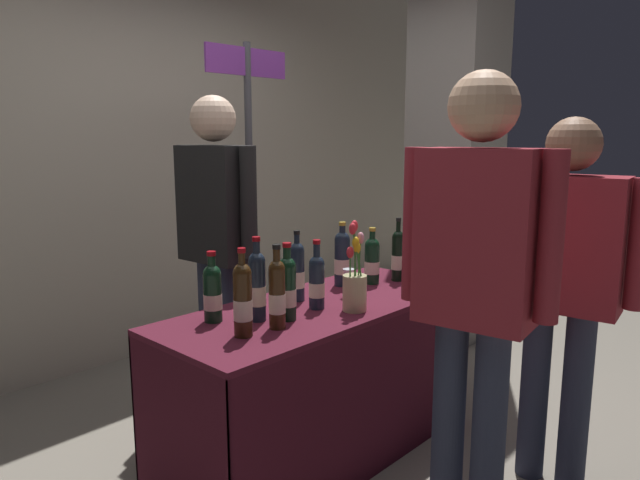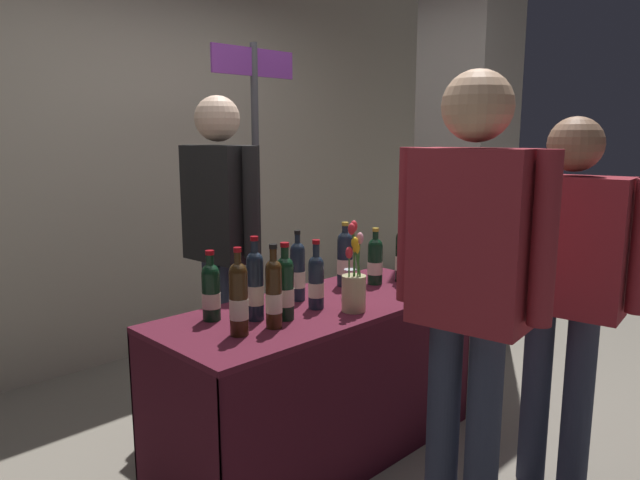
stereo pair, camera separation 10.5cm
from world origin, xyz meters
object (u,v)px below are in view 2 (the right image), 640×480
(vendor_presenter, at_px, (221,227))
(tasting_table, at_px, (320,352))
(wine_glass_near_vendor, at_px, (350,277))
(concrete_pillar, at_px, (468,100))
(display_bottle_0, at_px, (316,281))
(featured_wine_bottle, at_px, (285,287))
(booth_signpost, at_px, (256,175))
(taster_foreground_right, at_px, (470,276))
(flower_vase, at_px, (354,285))

(vendor_presenter, bearing_deg, tasting_table, 0.85)
(wine_glass_near_vendor, bearing_deg, concrete_pillar, 14.64)
(concrete_pillar, xyz_separation_m, display_bottle_0, (-1.99, -0.48, -0.88))
(featured_wine_bottle, height_order, display_bottle_0, featured_wine_bottle)
(vendor_presenter, height_order, booth_signpost, booth_signpost)
(vendor_presenter, bearing_deg, wine_glass_near_vendor, 16.03)
(display_bottle_0, height_order, booth_signpost, booth_signpost)
(featured_wine_bottle, bearing_deg, wine_glass_near_vendor, 6.10)
(tasting_table, relative_size, taster_foreground_right, 0.92)
(featured_wine_bottle, xyz_separation_m, booth_signpost, (0.64, 0.99, 0.39))
(concrete_pillar, distance_m, vendor_presenter, 2.13)
(wine_glass_near_vendor, xyz_separation_m, taster_foreground_right, (-0.29, -0.81, 0.20))
(vendor_presenter, bearing_deg, display_bottle_0, -3.95)
(concrete_pillar, relative_size, taster_foreground_right, 2.04)
(flower_vase, bearing_deg, concrete_pillar, 18.23)
(featured_wine_bottle, bearing_deg, flower_vase, -22.80)
(featured_wine_bottle, distance_m, wine_glass_near_vendor, 0.46)
(wine_glass_near_vendor, height_order, taster_foreground_right, taster_foreground_right)
(wine_glass_near_vendor, distance_m, vendor_presenter, 0.77)
(featured_wine_bottle, xyz_separation_m, display_bottle_0, (0.20, 0.02, -0.01))
(wine_glass_near_vendor, bearing_deg, vendor_presenter, 109.84)
(wine_glass_near_vendor, bearing_deg, featured_wine_bottle, -173.90)
(taster_foreground_right, height_order, booth_signpost, booth_signpost)
(display_bottle_0, xyz_separation_m, booth_signpost, (0.44, 0.96, 0.40))
(taster_foreground_right, bearing_deg, concrete_pillar, -65.58)
(featured_wine_bottle, bearing_deg, tasting_table, 12.17)
(vendor_presenter, bearing_deg, flower_vase, 1.99)
(taster_foreground_right, bearing_deg, display_bottle_0, -10.00)
(concrete_pillar, xyz_separation_m, flower_vase, (-1.90, -0.63, -0.89))
(vendor_presenter, bearing_deg, booth_signpost, 115.11)
(flower_vase, xyz_separation_m, taster_foreground_right, (-0.12, -0.64, 0.17))
(concrete_pillar, distance_m, featured_wine_bottle, 2.41)
(display_bottle_0, relative_size, wine_glass_near_vendor, 2.33)
(vendor_presenter, bearing_deg, taster_foreground_right, -5.11)
(flower_vase, bearing_deg, booth_signpost, 72.69)
(flower_vase, xyz_separation_m, booth_signpost, (0.35, 1.11, 0.41))
(featured_wine_bottle, relative_size, flower_vase, 0.82)
(tasting_table, relative_size, wine_glass_near_vendor, 11.76)
(flower_vase, distance_m, vendor_presenter, 0.89)
(tasting_table, xyz_separation_m, flower_vase, (0.03, -0.18, 0.35))
(display_bottle_0, xyz_separation_m, taster_foreground_right, (-0.03, -0.79, 0.16))
(display_bottle_0, height_order, taster_foreground_right, taster_foreground_right)
(wine_glass_near_vendor, bearing_deg, taster_foreground_right, -109.38)
(tasting_table, xyz_separation_m, wine_glass_near_vendor, (0.20, -0.01, 0.33))
(taster_foreground_right, bearing_deg, flower_vase, -18.47)
(tasting_table, xyz_separation_m, display_bottle_0, (-0.06, -0.03, 0.36))
(featured_wine_bottle, height_order, vendor_presenter, vendor_presenter)
(flower_vase, bearing_deg, featured_wine_bottle, 157.20)
(featured_wine_bottle, relative_size, display_bottle_0, 1.06)
(wine_glass_near_vendor, relative_size, taster_foreground_right, 0.08)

